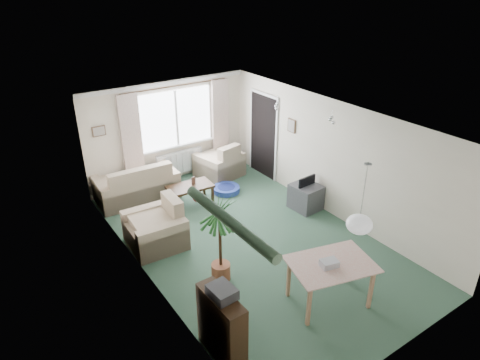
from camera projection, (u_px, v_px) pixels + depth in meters
ground at (249, 240)px, 8.10m from camera, size 6.50×6.50×0.00m
window at (176, 118)px, 9.92m from camera, size 1.80×0.03×1.30m
curtain_rod at (175, 86)px, 9.52m from camera, size 2.60×0.03×0.03m
curtain_left at (132, 139)px, 9.37m from camera, size 0.45×0.08×2.00m
curtain_right at (220, 120)px, 10.53m from camera, size 0.45×0.08×2.00m
radiator at (180, 162)px, 10.38m from camera, size 1.20×0.10×0.55m
doorway at (263, 136)px, 10.29m from camera, size 0.03×0.95×2.00m
pendant_lamp at (359, 224)px, 5.84m from camera, size 0.36×0.36×0.36m
tinsel_garland at (229, 221)px, 4.41m from camera, size 1.60×1.60×0.12m
bauble_cluster_a at (277, 104)px, 8.44m from camera, size 0.20×0.20×0.20m
bauble_cluster_b at (332, 117)px, 7.70m from camera, size 0.20×0.20×0.20m
wall_picture_back at (99, 131)px, 8.99m from camera, size 0.28×0.03×0.22m
wall_picture_right at (292, 126)px, 9.30m from camera, size 0.03×0.24×0.30m
sofa at (136, 181)px, 9.39m from camera, size 1.78×0.99×0.87m
armchair_corner at (219, 159)px, 10.45m from camera, size 1.13×1.10×0.87m
armchair_left at (154, 224)px, 7.79m from camera, size 1.00×1.05×0.90m
coffee_table at (190, 195)px, 9.28m from camera, size 1.00×0.60×0.43m
photo_frame at (193, 180)px, 9.23m from camera, size 0.12×0.07×0.16m
bookshelf at (222, 326)px, 5.49m from camera, size 0.28×0.81×0.98m
hifi_box at (222, 292)px, 5.25m from camera, size 0.30×0.37×0.14m
houseplant at (220, 239)px, 6.75m from camera, size 0.70×0.70×1.57m
dining_table at (329, 283)px, 6.45m from camera, size 1.29×1.02×0.71m
gift_box at (329, 264)px, 6.21m from camera, size 0.29×0.24×0.12m
tv_cube at (306, 197)px, 9.07m from camera, size 0.58×0.63×0.54m
pet_bed at (226, 189)px, 9.83m from camera, size 0.81×0.81×0.12m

